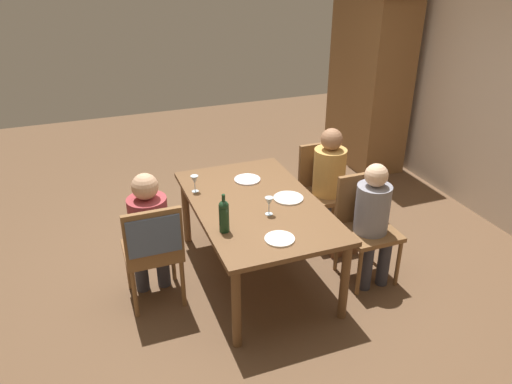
{
  "coord_description": "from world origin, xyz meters",
  "views": [
    {
      "loc": [
        3.39,
        -1.28,
        2.66
      ],
      "look_at": [
        0.0,
        0.0,
        0.82
      ],
      "focal_mm": 34.82,
      "sensor_mm": 36.0,
      "label": 1
    }
  ],
  "objects": [
    {
      "name": "ground_plane",
      "position": [
        0.0,
        0.0,
        0.0
      ],
      "size": [
        10.0,
        10.0,
        0.0
      ],
      "primitive_type": "plane",
      "color": "brown"
    },
    {
      "name": "armoire_cabinet",
      "position": [
        -1.93,
        2.26,
        1.1
      ],
      "size": [
        1.18,
        0.62,
        2.18
      ],
      "color": "brown",
      "rests_on": "ground_plane"
    },
    {
      "name": "dining_table",
      "position": [
        0.0,
        0.0,
        0.64
      ],
      "size": [
        1.66,
        1.01,
        0.72
      ],
      "color": "brown",
      "rests_on": "ground_plane"
    },
    {
      "name": "chair_near",
      "position": [
        0.12,
        -0.89,
        0.59
      ],
      "size": [
        0.46,
        0.44,
        0.92
      ],
      "rotation": [
        0.0,
        0.0,
        1.57
      ],
      "color": "brown",
      "rests_on": "ground_plane"
    },
    {
      "name": "chair_far_right",
      "position": [
        0.29,
        0.89,
        0.53
      ],
      "size": [
        0.44,
        0.44,
        0.92
      ],
      "rotation": [
        0.0,
        0.0,
        -1.57
      ],
      "color": "brown",
      "rests_on": "ground_plane"
    },
    {
      "name": "chair_far_left",
      "position": [
        -0.46,
        0.89,
        0.53
      ],
      "size": [
        0.44,
        0.44,
        0.92
      ],
      "rotation": [
        0.0,
        0.0,
        -1.57
      ],
      "color": "brown",
      "rests_on": "ground_plane"
    },
    {
      "name": "person_woman_host",
      "position": [
        -0.03,
        -0.89,
        0.65
      ],
      "size": [
        0.35,
        0.3,
        1.13
      ],
      "rotation": [
        0.0,
        0.0,
        1.57
      ],
      "color": "#33333D",
      "rests_on": "ground_plane"
    },
    {
      "name": "person_man_bearded",
      "position": [
        0.4,
        0.89,
        0.63
      ],
      "size": [
        0.33,
        0.29,
        1.09
      ],
      "rotation": [
        0.0,
        0.0,
        -1.57
      ],
      "color": "#33333D",
      "rests_on": "ground_plane"
    },
    {
      "name": "person_man_guest",
      "position": [
        -0.35,
        0.89,
        0.66
      ],
      "size": [
        0.35,
        0.31,
        1.13
      ],
      "rotation": [
        0.0,
        0.0,
        -1.57
      ],
      "color": "#33333D",
      "rests_on": "ground_plane"
    },
    {
      "name": "wine_bottle_tall_green",
      "position": [
        0.34,
        -0.38,
        0.86
      ],
      "size": [
        0.08,
        0.08,
        0.31
      ],
      "color": "#19381E",
      "rests_on": "dining_table"
    },
    {
      "name": "wine_glass_near_left",
      "position": [
        0.22,
        0.03,
        0.83
      ],
      "size": [
        0.07,
        0.07,
        0.15
      ],
      "color": "silver",
      "rests_on": "dining_table"
    },
    {
      "name": "wine_glass_centre",
      "position": [
        -0.38,
        -0.42,
        0.83
      ],
      "size": [
        0.07,
        0.07,
        0.15
      ],
      "color": "silver",
      "rests_on": "dining_table"
    },
    {
      "name": "dinner_plate_host",
      "position": [
        0.59,
        -0.04,
        0.73
      ],
      "size": [
        0.22,
        0.22,
        0.01
      ],
      "primitive_type": "cylinder",
      "color": "white",
      "rests_on": "dining_table"
    },
    {
      "name": "dinner_plate_guest_left",
      "position": [
        -0.43,
        0.08,
        0.73
      ],
      "size": [
        0.24,
        0.24,
        0.01
      ],
      "primitive_type": "cylinder",
      "color": "white",
      "rests_on": "dining_table"
    },
    {
      "name": "dinner_plate_guest_right",
      "position": [
        0.03,
        0.28,
        0.73
      ],
      "size": [
        0.25,
        0.25,
        0.01
      ],
      "primitive_type": "cylinder",
      "color": "silver",
      "rests_on": "dining_table"
    },
    {
      "name": "handbag",
      "position": [
        -0.02,
        0.89,
        0.11
      ],
      "size": [
        0.12,
        0.28,
        0.22
      ],
      "primitive_type": "cube",
      "rotation": [
        0.0,
        0.0,
        -1.58
      ],
      "color": "brown",
      "rests_on": "ground_plane"
    }
  ]
}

